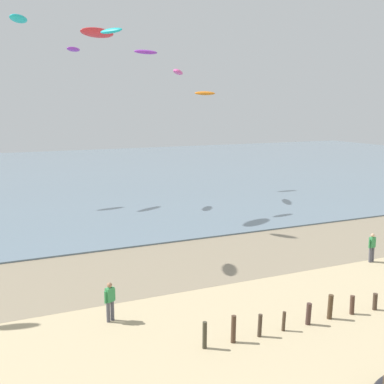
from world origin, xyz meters
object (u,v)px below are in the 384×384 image
Objects in this scene: kite_aloft_0 at (18,19)px; kite_aloft_4 at (73,49)px; kite_aloft_9 at (97,33)px; kite_aloft_3 at (205,93)px; person_mid_beach at (110,301)px; person_by_waterline at (372,247)px; kite_aloft_10 at (178,72)px; kite_aloft_5 at (111,31)px; kite_aloft_8 at (146,52)px.

kite_aloft_4 is (6.12, 14.85, 0.08)m from kite_aloft_0.
kite_aloft_9 is (0.62, -5.90, 0.69)m from kite_aloft_4.
kite_aloft_3 is 14.79m from kite_aloft_4.
kite_aloft_9 is (6.74, 8.95, 0.76)m from kite_aloft_0.
person_mid_beach and person_by_waterline have the same top height.
kite_aloft_10 reaches higher than kite_aloft_3.
kite_aloft_5 is 6.31m from kite_aloft_8.
kite_aloft_8 is 0.65× the size of kite_aloft_9.
person_by_waterline is 28.38m from kite_aloft_3.
person_mid_beach is 0.52× the size of kite_aloft_9.
person_mid_beach is 1.00× the size of person_by_waterline.
kite_aloft_10 is at bearing 40.61° from kite_aloft_3.
kite_aloft_0 is 8.26m from kite_aloft_5.
kite_aloft_9 is (-11.05, 18.21, 13.56)m from person_by_waterline.
person_by_waterline is 0.73× the size of kite_aloft_3.
kite_aloft_4 is at bearing 11.61° from kite_aloft_3.
kite_aloft_4 is (-14.12, -2.58, 3.57)m from kite_aloft_3.
kite_aloft_5 is at bearing 151.82° from kite_aloft_0.
person_by_waterline is at bearing -147.39° from kite_aloft_10.
kite_aloft_0 is 0.75× the size of kite_aloft_10.
kite_aloft_5 is at bearing 128.23° from person_by_waterline.
person_by_waterline is at bearing 88.18° from kite_aloft_0.
kite_aloft_5 is 4.10m from kite_aloft_9.
kite_aloft_8 is (10.86, 9.50, -0.44)m from kite_aloft_0.
kite_aloft_9 is at bearing 121.25° from person_by_waterline.
kite_aloft_10 is (15.47, 13.51, -1.68)m from kite_aloft_0.
person_mid_beach is at bearing 35.21° from kite_aloft_0.
kite_aloft_8 is (9.07, 20.17, 12.36)m from person_mid_beach.
kite_aloft_8 is (4.20, 4.63, -0.82)m from kite_aloft_5.
person_mid_beach is 20.95m from kite_aloft_5.
kite_aloft_9 is at bearing 43.69° from kite_aloft_4.
person_by_waterline is at bearing -169.79° from kite_aloft_5.
kite_aloft_10 is (8.80, 8.65, -2.06)m from kite_aloft_5.
kite_aloft_10 is (8.72, 4.56, -2.44)m from kite_aloft_9.
kite_aloft_5 is (-13.58, -12.57, 3.88)m from kite_aloft_3.
kite_aloft_3 reaches higher than person_by_waterline.
kite_aloft_3 is at bearing 30.88° from kite_aloft_8.
kite_aloft_8 reaches higher than kite_aloft_10.
kite_aloft_10 is (4.60, 4.01, -1.24)m from kite_aloft_8.
person_mid_beach is 16.07m from person_by_waterline.
person_mid_beach is 34.88m from kite_aloft_3.
kite_aloft_8 is (-6.93, 18.76, 12.36)m from person_by_waterline.
kite_aloft_9 is (4.95, 19.62, 13.56)m from person_mid_beach.
kite_aloft_3 is at bearing 138.04° from kite_aloft_4.
kite_aloft_5 is at bearing 60.98° from kite_aloft_9.
kite_aloft_5 is (4.87, 15.54, 13.18)m from person_mid_beach.
person_mid_beach is 0.60× the size of kite_aloft_10.
kite_aloft_10 is at bearing 60.52° from person_mid_beach.
kite_aloft_9 is at bearing 75.84° from person_mid_beach.
person_mid_beach is 0.79× the size of kite_aloft_8.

